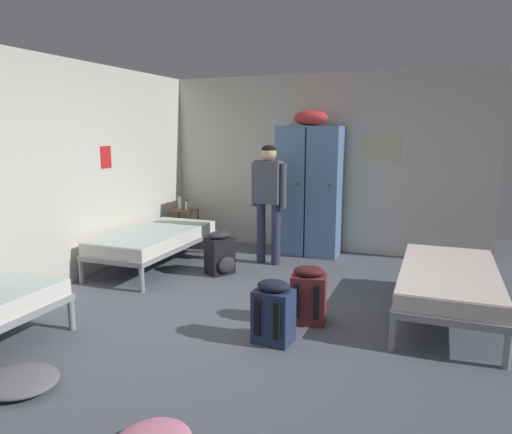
{
  "coord_description": "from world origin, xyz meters",
  "views": [
    {
      "loc": [
        1.64,
        -3.96,
        1.78
      ],
      "look_at": [
        0.0,
        0.29,
        0.95
      ],
      "focal_mm": 33.2,
      "sensor_mm": 36.0,
      "label": 1
    }
  ],
  "objects_px": {
    "backpack_navy": "(274,312)",
    "backpack_maroon": "(309,296)",
    "shelf_unit": "(184,223)",
    "bed_right": "(449,279)",
    "water_bottle": "(180,202)",
    "bed_left_rear": "(155,239)",
    "person_traveler": "(269,193)",
    "lotion_bottle": "(187,205)",
    "clothes_pile_grey": "(19,380)",
    "locker_bank": "(309,188)",
    "backpack_black": "(220,254)"
  },
  "relations": [
    {
      "from": "backpack_maroon",
      "to": "water_bottle",
      "type": "bearing_deg",
      "value": 139.48
    },
    {
      "from": "backpack_maroon",
      "to": "bed_left_rear",
      "type": "bearing_deg",
      "value": 155.83
    },
    {
      "from": "shelf_unit",
      "to": "water_bottle",
      "type": "distance_m",
      "value": 0.34
    },
    {
      "from": "person_traveler",
      "to": "clothes_pile_grey",
      "type": "xyz_separation_m",
      "value": [
        -0.57,
        -3.62,
        -0.91
      ]
    },
    {
      "from": "backpack_black",
      "to": "backpack_navy",
      "type": "bearing_deg",
      "value": -51.69
    },
    {
      "from": "water_bottle",
      "to": "backpack_maroon",
      "type": "xyz_separation_m",
      "value": [
        2.71,
        -2.31,
        -0.42
      ]
    },
    {
      "from": "clothes_pile_grey",
      "to": "person_traveler",
      "type": "bearing_deg",
      "value": 81.12
    },
    {
      "from": "bed_right",
      "to": "person_traveler",
      "type": "distance_m",
      "value": 2.6
    },
    {
      "from": "shelf_unit",
      "to": "backpack_maroon",
      "type": "distance_m",
      "value": 3.49
    },
    {
      "from": "backpack_navy",
      "to": "backpack_maroon",
      "type": "relative_size",
      "value": 1.0
    },
    {
      "from": "bed_left_rear",
      "to": "backpack_black",
      "type": "xyz_separation_m",
      "value": [
        0.94,
        0.03,
        -0.12
      ]
    },
    {
      "from": "shelf_unit",
      "to": "backpack_maroon",
      "type": "bearing_deg",
      "value": -41.13
    },
    {
      "from": "person_traveler",
      "to": "backpack_navy",
      "type": "distance_m",
      "value": 2.53
    },
    {
      "from": "shelf_unit",
      "to": "bed_right",
      "type": "height_order",
      "value": "shelf_unit"
    },
    {
      "from": "locker_bank",
      "to": "backpack_black",
      "type": "distance_m",
      "value": 1.74
    },
    {
      "from": "water_bottle",
      "to": "backpack_maroon",
      "type": "distance_m",
      "value": 3.58
    },
    {
      "from": "locker_bank",
      "to": "bed_right",
      "type": "bearing_deg",
      "value": -45.18
    },
    {
      "from": "locker_bank",
      "to": "water_bottle",
      "type": "xyz_separation_m",
      "value": [
        -2.04,
        -0.17,
        -0.29
      ]
    },
    {
      "from": "water_bottle",
      "to": "backpack_black",
      "type": "xyz_separation_m",
      "value": [
        1.27,
        -1.22,
        -0.42
      ]
    },
    {
      "from": "lotion_bottle",
      "to": "backpack_black",
      "type": "relative_size",
      "value": 0.3
    },
    {
      "from": "bed_right",
      "to": "backpack_maroon",
      "type": "height_order",
      "value": "backpack_maroon"
    },
    {
      "from": "person_traveler",
      "to": "backpack_maroon",
      "type": "height_order",
      "value": "person_traveler"
    },
    {
      "from": "locker_bank",
      "to": "clothes_pile_grey",
      "type": "xyz_separation_m",
      "value": [
        -0.93,
        -4.35,
        -0.92
      ]
    },
    {
      "from": "bed_left_rear",
      "to": "backpack_navy",
      "type": "distance_m",
      "value": 2.72
    },
    {
      "from": "bed_left_rear",
      "to": "lotion_bottle",
      "type": "xyz_separation_m",
      "value": [
        -0.18,
        1.19,
        0.26
      ]
    },
    {
      "from": "shelf_unit",
      "to": "backpack_maroon",
      "type": "height_order",
      "value": "shelf_unit"
    },
    {
      "from": "bed_right",
      "to": "lotion_bottle",
      "type": "relative_size",
      "value": 11.67
    },
    {
      "from": "locker_bank",
      "to": "water_bottle",
      "type": "distance_m",
      "value": 2.07
    },
    {
      "from": "clothes_pile_grey",
      "to": "water_bottle",
      "type": "bearing_deg",
      "value": 104.87
    },
    {
      "from": "bed_left_rear",
      "to": "locker_bank",
      "type": "bearing_deg",
      "value": 39.66
    },
    {
      "from": "backpack_navy",
      "to": "bed_right",
      "type": "bearing_deg",
      "value": 38.61
    },
    {
      "from": "backpack_black",
      "to": "clothes_pile_grey",
      "type": "xyz_separation_m",
      "value": [
        -0.16,
        -2.96,
        -0.21
      ]
    },
    {
      "from": "person_traveler",
      "to": "clothes_pile_grey",
      "type": "bearing_deg",
      "value": -98.88
    },
    {
      "from": "bed_left_rear",
      "to": "backpack_maroon",
      "type": "height_order",
      "value": "backpack_maroon"
    },
    {
      "from": "lotion_bottle",
      "to": "bed_left_rear",
      "type": "bearing_deg",
      "value": -81.38
    },
    {
      "from": "bed_left_rear",
      "to": "backpack_black",
      "type": "height_order",
      "value": "backpack_black"
    },
    {
      "from": "lotion_bottle",
      "to": "backpack_black",
      "type": "xyz_separation_m",
      "value": [
        1.12,
        -1.16,
        -0.38
      ]
    },
    {
      "from": "locker_bank",
      "to": "bed_right",
      "type": "relative_size",
      "value": 1.09
    },
    {
      "from": "shelf_unit",
      "to": "clothes_pile_grey",
      "type": "distance_m",
      "value": 4.29
    },
    {
      "from": "bed_left_rear",
      "to": "backpack_navy",
      "type": "relative_size",
      "value": 3.45
    },
    {
      "from": "bed_right",
      "to": "backpack_navy",
      "type": "distance_m",
      "value": 1.78
    },
    {
      "from": "shelf_unit",
      "to": "person_traveler",
      "type": "xyz_separation_m",
      "value": [
        1.6,
        -0.53,
        0.62
      ]
    },
    {
      "from": "locker_bank",
      "to": "bed_left_rear",
      "type": "distance_m",
      "value": 2.3
    },
    {
      "from": "bed_right",
      "to": "clothes_pile_grey",
      "type": "bearing_deg",
      "value": -138.86
    },
    {
      "from": "shelf_unit",
      "to": "backpack_navy",
      "type": "relative_size",
      "value": 1.04
    },
    {
      "from": "shelf_unit",
      "to": "lotion_bottle",
      "type": "xyz_separation_m",
      "value": [
        0.07,
        -0.04,
        0.3
      ]
    },
    {
      "from": "locker_bank",
      "to": "lotion_bottle",
      "type": "bearing_deg",
      "value": -172.97
    },
    {
      "from": "shelf_unit",
      "to": "bed_right",
      "type": "xyz_separation_m",
      "value": [
        3.84,
        -1.7,
        0.04
      ]
    },
    {
      "from": "locker_bank",
      "to": "backpack_black",
      "type": "bearing_deg",
      "value": -118.98
    },
    {
      "from": "lotion_bottle",
      "to": "clothes_pile_grey",
      "type": "xyz_separation_m",
      "value": [
        0.96,
        -4.12,
        -0.59
      ]
    }
  ]
}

